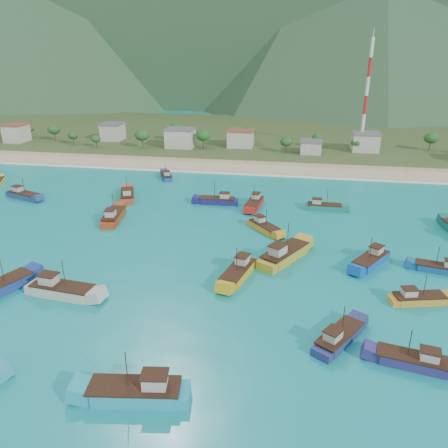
% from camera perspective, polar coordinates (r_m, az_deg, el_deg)
% --- Properties ---
extents(ground, '(600.00, 600.00, 0.00)m').
position_cam_1_polar(ground, '(78.74, -4.47, -6.68)').
color(ground, '#0B827C').
rests_on(ground, ground).
extents(beach, '(400.00, 18.00, 1.20)m').
position_cam_1_polar(beach, '(151.69, 2.94, 7.45)').
color(beach, beige).
rests_on(beach, ground).
extents(land, '(400.00, 110.00, 2.40)m').
position_cam_1_polar(land, '(211.02, 5.10, 11.46)').
color(land, '#385123').
rests_on(land, ground).
extents(surf_line, '(400.00, 2.50, 0.08)m').
position_cam_1_polar(surf_line, '(142.57, 2.45, 6.53)').
color(surf_line, white).
rests_on(surf_line, ground).
extents(village, '(224.65, 25.82, 7.28)m').
position_cam_1_polar(village, '(172.13, 6.45, 10.70)').
color(village, beige).
rests_on(village, ground).
extents(vegetation, '(275.53, 25.51, 8.05)m').
position_cam_1_polar(vegetation, '(174.91, 2.61, 11.05)').
color(vegetation, '#235623').
rests_on(vegetation, ground).
extents(radio_tower, '(1.20, 1.20, 40.15)m').
position_cam_1_polar(radio_tower, '(177.06, 18.10, 15.64)').
color(radio_tower, red).
rests_on(radio_tower, ground).
extents(boat_1, '(9.88, 4.55, 5.63)m').
position_cam_1_polar(boat_1, '(62.86, 23.44, -16.16)').
color(boat_1, navy).
rests_on(boat_1, ground).
extents(boat_2, '(11.96, 4.66, 6.89)m').
position_cam_1_polar(boat_2, '(76.90, -20.45, -8.14)').
color(boat_2, beige).
rests_on(boat_2, ground).
extents(boat_5, '(8.23, 10.36, 6.13)m').
position_cam_1_polar(boat_5, '(86.51, 18.62, -4.56)').
color(boat_5, '#0F4EAE').
rests_on(boat_5, ground).
extents(boat_6, '(9.34, 4.75, 5.30)m').
position_cam_1_polar(boat_6, '(76.80, 24.01, -9.00)').
color(boat_6, gold).
rests_on(boat_6, ground).
extents(boat_7, '(6.27, 9.33, 5.35)m').
position_cam_1_polar(boat_7, '(138.94, -7.56, 6.20)').
color(boat_7, '#154594').
rests_on(boat_7, ground).
extents(boat_9, '(10.92, 6.37, 6.20)m').
position_cam_1_polar(boat_9, '(130.57, -24.74, 3.41)').
color(boat_9, navy).
rests_on(boat_9, ground).
extents(boat_10, '(7.50, 12.00, 6.83)m').
position_cam_1_polar(boat_10, '(81.77, -27.18, -7.44)').
color(boat_10, navy).
rests_on(boat_10, ground).
extents(boat_11, '(9.45, 2.79, 5.58)m').
position_cam_1_polar(boat_11, '(112.78, 12.86, 2.16)').
color(boat_11, '#157E64').
rests_on(boat_11, ground).
extents(boat_12, '(7.10, 11.57, 6.58)m').
position_cam_1_polar(boat_12, '(121.04, -12.50, 3.63)').
color(boat_12, '#A64127').
rests_on(boat_12, ground).
extents(boat_14, '(9.74, 13.20, 7.68)m').
position_cam_1_polar(boat_14, '(84.28, 7.86, -4.06)').
color(boat_14, '#B29B27').
rests_on(boat_14, ground).
extents(boat_18, '(8.36, 9.06, 5.64)m').
position_cam_1_polar(boat_18, '(97.67, 5.24, -0.46)').
color(boat_18, orange).
rests_on(boat_18, ground).
extents(boat_19, '(10.34, 3.32, 6.06)m').
position_cam_1_polar(boat_19, '(114.28, -0.83, 3.02)').
color(boat_19, navy).
rests_on(boat_19, ground).
extents(boat_20, '(12.20, 5.15, 6.98)m').
position_cam_1_polar(boat_20, '(54.55, -11.30, -20.81)').
color(boat_20, '#1E9DB5').
rests_on(boat_20, ground).
extents(boat_21, '(9.21, 4.51, 5.23)m').
position_cam_1_polar(boat_21, '(88.48, 26.33, -5.29)').
color(boat_21, '#115491').
rests_on(boat_21, ground).
extents(boat_22, '(7.73, 9.85, 5.81)m').
position_cam_1_polar(boat_22, '(63.79, 14.75, -14.25)').
color(boat_22, navy).
rests_on(boat_22, ground).
extents(boat_23, '(5.64, 11.38, 6.46)m').
position_cam_1_polar(boat_23, '(77.69, 1.88, -6.39)').
color(boat_23, gold).
rests_on(boat_23, ground).
extents(boat_24, '(5.08, 11.70, 6.68)m').
position_cam_1_polar(boat_24, '(106.12, -14.24, 0.89)').
color(boat_24, '#A23915').
rests_on(boat_24, ground).
extents(boat_27, '(4.16, 10.44, 6.00)m').
position_cam_1_polar(boat_27, '(112.40, 3.98, 2.64)').
color(boat_27, '#B51C16').
rests_on(boat_27, ground).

